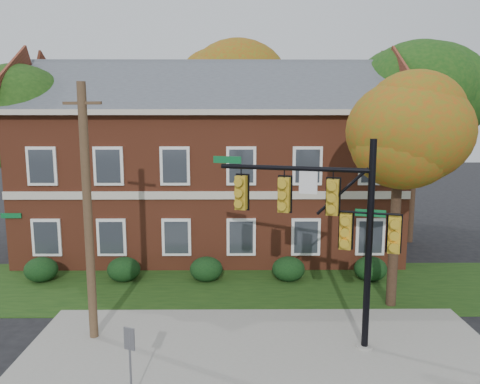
{
  "coord_description": "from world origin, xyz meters",
  "views": [
    {
      "loc": [
        -0.72,
        -12.4,
        6.89
      ],
      "look_at": [
        -0.59,
        3.0,
        4.44
      ],
      "focal_mm": 35.0,
      "sensor_mm": 36.0,
      "label": 1
    }
  ],
  "objects_px": {
    "tree_right_rear": "(425,94)",
    "tree_far_rear": "(237,88)",
    "hedge_right": "(288,269)",
    "utility_pole": "(88,214)",
    "tree_left_rear": "(12,122)",
    "hedge_far_left": "(41,270)",
    "tree_near_right": "(408,124)",
    "apartment_building": "(212,155)",
    "hedge_center": "(206,269)",
    "traffic_signal": "(330,220)",
    "hedge_left": "(124,269)",
    "sign_post": "(130,353)",
    "hedge_far_right": "(370,269)"
  },
  "relations": [
    {
      "from": "tree_right_rear",
      "to": "tree_far_rear",
      "type": "distance_m",
      "value": 12.2
    },
    {
      "from": "hedge_right",
      "to": "utility_pole",
      "type": "xyz_separation_m",
      "value": [
        -6.7,
        -5.24,
        3.49
      ]
    },
    {
      "from": "tree_left_rear",
      "to": "tree_far_rear",
      "type": "height_order",
      "value": "tree_far_rear"
    },
    {
      "from": "hedge_far_left",
      "to": "tree_near_right",
      "type": "bearing_deg",
      "value": -11.27
    },
    {
      "from": "apartment_building",
      "to": "hedge_far_left",
      "type": "height_order",
      "value": "apartment_building"
    },
    {
      "from": "hedge_center",
      "to": "tree_far_rear",
      "type": "relative_size",
      "value": 0.12
    },
    {
      "from": "hedge_far_left",
      "to": "traffic_signal",
      "type": "relative_size",
      "value": 0.22
    },
    {
      "from": "hedge_far_left",
      "to": "hedge_right",
      "type": "xyz_separation_m",
      "value": [
        10.5,
        0.0,
        0.0
      ]
    },
    {
      "from": "tree_near_right",
      "to": "hedge_center",
      "type": "bearing_deg",
      "value": 158.58
    },
    {
      "from": "hedge_center",
      "to": "hedge_right",
      "type": "bearing_deg",
      "value": 0.0
    },
    {
      "from": "tree_right_rear",
      "to": "hedge_left",
      "type": "bearing_deg",
      "value": -157.58
    },
    {
      "from": "utility_pole",
      "to": "hedge_far_left",
      "type": "bearing_deg",
      "value": 139.46
    },
    {
      "from": "hedge_left",
      "to": "tree_right_rear",
      "type": "bearing_deg",
      "value": 22.42
    },
    {
      "from": "tree_left_rear",
      "to": "hedge_right",
      "type": "bearing_deg",
      "value": -17.37
    },
    {
      "from": "tree_right_rear",
      "to": "sign_post",
      "type": "relative_size",
      "value": 5.33
    },
    {
      "from": "tree_far_rear",
      "to": "sign_post",
      "type": "xyz_separation_m",
      "value": [
        -2.6,
        -21.79,
        -7.49
      ]
    },
    {
      "from": "hedge_far_left",
      "to": "hedge_right",
      "type": "relative_size",
      "value": 1.0
    },
    {
      "from": "tree_near_right",
      "to": "traffic_signal",
      "type": "distance_m",
      "value": 5.08
    },
    {
      "from": "hedge_far_right",
      "to": "tree_far_rear",
      "type": "relative_size",
      "value": 0.12
    },
    {
      "from": "tree_near_right",
      "to": "tree_right_rear",
      "type": "bearing_deg",
      "value": 65.42
    },
    {
      "from": "tree_left_rear",
      "to": "utility_pole",
      "type": "height_order",
      "value": "tree_left_rear"
    },
    {
      "from": "hedge_far_right",
      "to": "tree_left_rear",
      "type": "relative_size",
      "value": 0.16
    },
    {
      "from": "hedge_far_left",
      "to": "hedge_right",
      "type": "height_order",
      "value": "same"
    },
    {
      "from": "hedge_far_right",
      "to": "utility_pole",
      "type": "bearing_deg",
      "value": -152.8
    },
    {
      "from": "apartment_building",
      "to": "hedge_far_left",
      "type": "distance_m",
      "value": 9.82
    },
    {
      "from": "hedge_left",
      "to": "hedge_far_right",
      "type": "bearing_deg",
      "value": 0.0
    },
    {
      "from": "apartment_building",
      "to": "tree_right_rear",
      "type": "bearing_deg",
      "value": 4.33
    },
    {
      "from": "tree_left_rear",
      "to": "utility_pole",
      "type": "distance_m",
      "value": 11.74
    },
    {
      "from": "hedge_left",
      "to": "utility_pole",
      "type": "relative_size",
      "value": 0.18
    },
    {
      "from": "hedge_right",
      "to": "tree_left_rear",
      "type": "xyz_separation_m",
      "value": [
        -13.23,
        4.14,
        6.16
      ]
    },
    {
      "from": "hedge_far_right",
      "to": "hedge_far_left",
      "type": "bearing_deg",
      "value": 180.0
    },
    {
      "from": "hedge_center",
      "to": "hedge_far_right",
      "type": "height_order",
      "value": "same"
    },
    {
      "from": "hedge_far_left",
      "to": "hedge_left",
      "type": "xyz_separation_m",
      "value": [
        3.5,
        0.0,
        0.0
      ]
    },
    {
      "from": "apartment_building",
      "to": "hedge_left",
      "type": "distance_m",
      "value": 7.73
    },
    {
      "from": "apartment_building",
      "to": "hedge_left",
      "type": "xyz_separation_m",
      "value": [
        -3.5,
        -5.25,
        -4.46
      ]
    },
    {
      "from": "hedge_left",
      "to": "hedge_center",
      "type": "distance_m",
      "value": 3.5
    },
    {
      "from": "tree_left_rear",
      "to": "traffic_signal",
      "type": "xyz_separation_m",
      "value": [
        13.77,
        -9.82,
        -2.77
      ]
    },
    {
      "from": "utility_pole",
      "to": "tree_left_rear",
      "type": "bearing_deg",
      "value": 138.38
    },
    {
      "from": "tree_near_right",
      "to": "utility_pole",
      "type": "xyz_separation_m",
      "value": [
        -10.43,
        -2.41,
        -2.65
      ]
    },
    {
      "from": "hedge_right",
      "to": "hedge_far_right",
      "type": "relative_size",
      "value": 1.0
    },
    {
      "from": "hedge_far_right",
      "to": "tree_far_rear",
      "type": "height_order",
      "value": "tree_far_rear"
    },
    {
      "from": "hedge_right",
      "to": "tree_left_rear",
      "type": "height_order",
      "value": "tree_left_rear"
    },
    {
      "from": "utility_pole",
      "to": "hedge_far_right",
      "type": "bearing_deg",
      "value": 40.77
    },
    {
      "from": "hedge_far_left",
      "to": "sign_post",
      "type": "distance_m",
      "value": 10.46
    },
    {
      "from": "utility_pole",
      "to": "tree_near_right",
      "type": "bearing_deg",
      "value": 26.58
    },
    {
      "from": "hedge_right",
      "to": "tree_far_rear",
      "type": "relative_size",
      "value": 0.12
    },
    {
      "from": "tree_far_rear",
      "to": "sign_post",
      "type": "relative_size",
      "value": 5.79
    },
    {
      "from": "hedge_right",
      "to": "hedge_far_right",
      "type": "height_order",
      "value": "same"
    },
    {
      "from": "hedge_far_left",
      "to": "sign_post",
      "type": "relative_size",
      "value": 0.7
    },
    {
      "from": "tree_near_right",
      "to": "hedge_right",
      "type": "bearing_deg",
      "value": 142.72
    }
  ]
}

